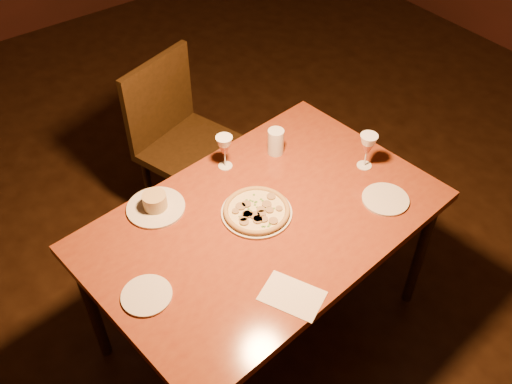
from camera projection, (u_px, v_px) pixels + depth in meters
floor at (294, 297)px, 2.92m from camera, size 7.00×7.00×0.00m
dining_table at (264, 229)px, 2.33m from camera, size 1.50×1.05×0.76m
chair_far at (183, 139)px, 2.99m from camera, size 0.58×0.58×0.96m
pizza_plate at (257, 211)px, 2.29m from camera, size 0.29×0.29×0.03m
ramekin_saucer at (155, 204)px, 2.31m from camera, size 0.24×0.24×0.08m
wine_glass_far at (225, 152)px, 2.46m from camera, size 0.07×0.07×0.16m
wine_glass_right at (367, 151)px, 2.46m from camera, size 0.08×0.08×0.17m
water_tumbler at (276, 142)px, 2.54m from camera, size 0.07×0.07×0.12m
side_plate_left at (147, 295)px, 2.01m from camera, size 0.18×0.18×0.01m
side_plate_near at (385, 199)px, 2.36m from camera, size 0.19×0.19×0.01m
menu_card at (292, 296)px, 2.01m from camera, size 0.22×0.26×0.00m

